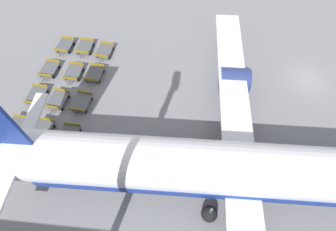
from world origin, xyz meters
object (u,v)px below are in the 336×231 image
object	(u,v)px
baggage_dolly_row_mid_b_col_b	(95,74)
baggage_dolly_row_near_col_d	(16,127)
baggage_dolly_row_mid_a_col_b	(74,72)
baggage_dolly_row_mid_a_col_c	(58,100)
airplane	(256,170)
baggage_dolly_row_mid_b_col_c	(81,102)
baggage_dolly_row_mid_b_col_d	(69,136)
baggage_dolly_row_mid_a_col_d	(42,130)
baggage_dolly_row_near_col_b	(49,69)
baggage_dolly_row_near_col_c	(37,95)
baggage_dolly_row_mid_a_col_a	(85,47)
baggage_dolly_row_mid_b_col_a	(105,51)
baggage_dolly_row_near_col_a	(65,45)

from	to	relation	value
baggage_dolly_row_mid_b_col_b	baggage_dolly_row_near_col_d	bearing A→B (deg)	-37.81
baggage_dolly_row_mid_a_col_b	baggage_dolly_row_mid_a_col_c	bearing A→B (deg)	-7.18
airplane	baggage_dolly_row_mid_a_col_b	world-z (taller)	airplane
airplane	baggage_dolly_row_mid_a_col_c	world-z (taller)	airplane
baggage_dolly_row_mid_b_col_c	baggage_dolly_row_mid_b_col_d	xyz separation A→B (m)	(4.11, -0.11, 0.00)
baggage_dolly_row_mid_b_col_c	baggage_dolly_row_mid_a_col_b	bearing A→B (deg)	-153.32
baggage_dolly_row_mid_a_col_d	baggage_dolly_row_mid_b_col_c	size ratio (longest dim) A/B	1.01
baggage_dolly_row_near_col_b	baggage_dolly_row_near_col_c	xyz separation A→B (m)	(3.88, -0.05, 0.00)
baggage_dolly_row_near_col_b	baggage_dolly_row_mid_b_col_b	world-z (taller)	same
baggage_dolly_row_near_col_b	baggage_dolly_row_mid_a_col_a	xyz separation A→B (m)	(-4.11, 3.14, 0.00)
airplane	baggage_dolly_row_mid_b_col_a	bearing A→B (deg)	-132.58
baggage_dolly_row_near_col_a	airplane	bearing A→B (deg)	54.23
baggage_dolly_row_mid_a_col_b	baggage_dolly_row_mid_b_col_a	size ratio (longest dim) A/B	0.99
baggage_dolly_row_near_col_d	baggage_dolly_row_mid_a_col_a	world-z (taller)	same
baggage_dolly_row_near_col_a	baggage_dolly_row_mid_a_col_d	size ratio (longest dim) A/B	0.98
baggage_dolly_row_near_col_d	baggage_dolly_row_near_col_b	bearing A→B (deg)	175.56
baggage_dolly_row_near_col_b	baggage_dolly_row_mid_a_col_d	world-z (taller)	same
baggage_dolly_row_near_col_d	baggage_dolly_row_mid_b_col_b	xyz separation A→B (m)	(-7.84, 6.08, 0.00)
baggage_dolly_row_mid_a_col_c	baggage_dolly_row_near_col_a	bearing A→B (deg)	-167.18
baggage_dolly_row_near_col_a	baggage_dolly_row_mid_a_col_d	world-z (taller)	same
baggage_dolly_row_near_col_d	baggage_dolly_row_mid_a_col_b	distance (m)	8.60
baggage_dolly_row_near_col_a	baggage_dolly_row_near_col_c	distance (m)	8.05
baggage_dolly_row_mid_a_col_a	baggage_dolly_row_mid_a_col_c	bearing A→B (deg)	-4.60
baggage_dolly_row_near_col_c	baggage_dolly_row_mid_a_col_a	distance (m)	8.60
baggage_dolly_row_mid_b_col_a	baggage_dolly_row_mid_b_col_d	xyz separation A→B (m)	(12.11, -0.80, 0.00)
baggage_dolly_row_near_col_d	baggage_dolly_row_mid_b_col_a	distance (m)	13.30
baggage_dolly_row_near_col_a	baggage_dolly_row_mid_b_col_b	bearing A→B (deg)	48.69
baggage_dolly_row_near_col_b	baggage_dolly_row_mid_a_col_a	world-z (taller)	same
baggage_dolly_row_near_col_c	baggage_dolly_row_mid_a_col_d	world-z (taller)	same
baggage_dolly_row_mid_a_col_b	baggage_dolly_row_mid_a_col_c	size ratio (longest dim) A/B	0.99
airplane	baggage_dolly_row_mid_b_col_d	size ratio (longest dim) A/B	14.44
baggage_dolly_row_near_col_b	baggage_dolly_row_near_col_c	world-z (taller)	same
baggage_dolly_row_near_col_c	baggage_dolly_row_mid_b_col_d	distance (m)	6.78
baggage_dolly_row_mid_a_col_d	baggage_dolly_row_mid_b_col_b	distance (m)	8.62
baggage_dolly_row_near_col_c	baggage_dolly_row_mid_b_col_c	xyz separation A→B (m)	(0.45, 5.12, 0.00)
baggage_dolly_row_mid_a_col_a	baggage_dolly_row_near_col_a	bearing A→B (deg)	-91.01
airplane	baggage_dolly_row_near_col_c	world-z (taller)	airplane
baggage_dolly_row_mid_b_col_c	baggage_dolly_row_near_col_a	bearing A→B (deg)	-151.98
airplane	baggage_dolly_row_mid_b_col_b	xyz separation A→B (m)	(-11.30, -16.76, -2.54)
baggage_dolly_row_mid_b_col_d	baggage_dolly_row_near_col_a	bearing A→B (deg)	-160.71
baggage_dolly_row_near_col_c	baggage_dolly_row_mid_b_col_d	size ratio (longest dim) A/B	0.99
baggage_dolly_row_mid_a_col_c	baggage_dolly_row_mid_b_col_d	xyz separation A→B (m)	(4.17, 2.49, 0.00)
baggage_dolly_row_mid_b_col_d	baggage_dolly_row_near_col_b	bearing A→B (deg)	-149.57
baggage_dolly_row_near_col_d	baggage_dolly_row_near_col_a	bearing A→B (deg)	174.49
baggage_dolly_row_near_col_c	baggage_dolly_row_mid_a_col_c	xyz separation A→B (m)	(0.40, 2.52, 0.00)
baggage_dolly_row_near_col_b	baggage_dolly_row_near_col_d	size ratio (longest dim) A/B	0.99
airplane	baggage_dolly_row_mid_a_col_d	world-z (taller)	airplane
baggage_dolly_row_near_col_a	baggage_dolly_row_mid_a_col_a	bearing A→B (deg)	88.99
baggage_dolly_row_near_col_b	baggage_dolly_row_mid_b_col_c	size ratio (longest dim) A/B	1.00
baggage_dolly_row_near_col_a	baggage_dolly_row_mid_b_col_d	xyz separation A→B (m)	(12.59, 4.41, 0.00)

